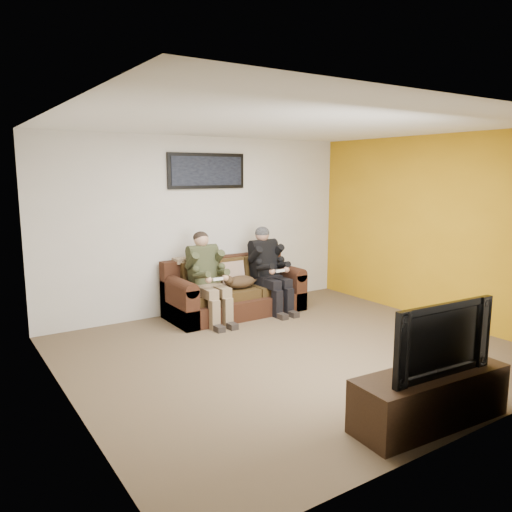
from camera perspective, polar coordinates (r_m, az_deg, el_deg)
floor at (r=5.97m, az=4.32°, el=-10.89°), size 5.00×5.00×0.00m
ceiling at (r=5.62m, az=4.66°, el=14.82°), size 5.00×5.00×0.00m
wall_back at (r=7.54m, az=-6.06°, el=3.55°), size 5.00×0.00×5.00m
wall_front at (r=4.13m, az=23.96°, el=-2.18°), size 5.00×0.00×5.00m
wall_left at (r=4.58m, az=-21.09°, el=-0.91°), size 0.00×4.50×4.50m
wall_right at (r=7.44m, az=19.92°, el=2.95°), size 0.00×4.50×4.50m
accent_wall_right at (r=7.43m, az=19.88°, el=2.95°), size 0.00×4.50×4.50m
sofa at (r=7.46m, az=-2.63°, el=-4.17°), size 2.02×0.87×0.83m
throw_pillow at (r=7.43m, az=-2.80°, el=-2.05°), size 0.39×0.18×0.38m
throw_blanket at (r=7.30m, az=-7.81°, el=-0.44°), size 0.41×0.20×0.07m
person_left at (r=6.99m, az=-5.61°, el=-1.90°), size 0.51×0.87×1.26m
person_right at (r=7.52m, az=1.40°, el=-1.01°), size 0.51×0.86×1.27m
cat at (r=7.28m, az=-1.88°, el=-2.97°), size 0.66×0.26×0.24m
framed_poster at (r=7.50m, az=-5.63°, el=9.65°), size 1.25×0.05×0.52m
tv_stand at (r=4.56m, az=19.27°, el=-15.01°), size 1.46×0.55×0.45m
television at (r=4.38m, az=19.65°, el=-8.66°), size 1.07×0.21×0.61m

